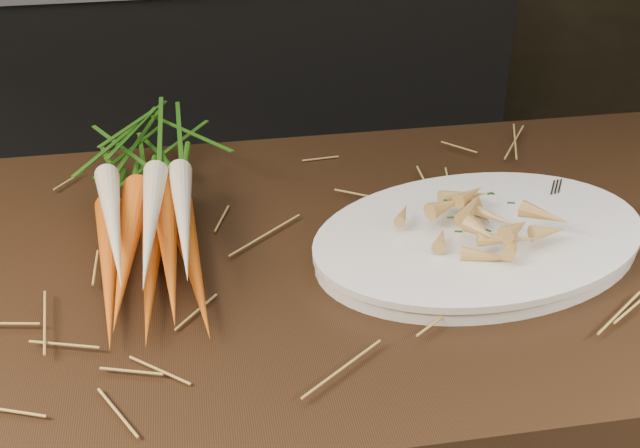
{
  "coord_description": "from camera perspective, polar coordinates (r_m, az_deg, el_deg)",
  "views": [
    {
      "loc": [
        0.13,
        -0.57,
        1.49
      ],
      "look_at": [
        0.28,
        0.27,
        0.96
      ],
      "focal_mm": 45.0,
      "sensor_mm": 36.0,
      "label": 1
    }
  ],
  "objects": [
    {
      "name": "back_counter",
      "position": [
        2.95,
        -5.79,
        10.41
      ],
      "size": [
        1.82,
        0.62,
        0.84
      ],
      "color": "black",
      "rests_on": "ground"
    },
    {
      "name": "straw_bedding",
      "position": [
        1.05,
        -15.24,
        -2.86
      ],
      "size": [
        1.4,
        0.6,
        0.02
      ],
      "primitive_type": null,
      "color": "olive",
      "rests_on": "main_counter"
    },
    {
      "name": "root_veg_bunch",
      "position": [
        1.14,
        -11.94,
        2.94
      ],
      "size": [
        0.19,
        0.57,
        0.11
      ],
      "rotation": [
        0.0,
        0.0,
        -0.01
      ],
      "color": "#C85015",
      "rests_on": "main_counter"
    },
    {
      "name": "serving_platter",
      "position": [
        1.08,
        11.26,
        -1.26
      ],
      "size": [
        0.5,
        0.38,
        0.02
      ],
      "primitive_type": null,
      "rotation": [
        0.0,
        0.0,
        0.18
      ],
      "color": "white",
      "rests_on": "main_counter"
    },
    {
      "name": "roasted_veg_heap",
      "position": [
        1.06,
        11.47,
        0.42
      ],
      "size": [
        0.25,
        0.2,
        0.05
      ],
      "primitive_type": null,
      "rotation": [
        0.0,
        0.0,
        0.18
      ],
      "color": "tan",
      "rests_on": "serving_platter"
    },
    {
      "name": "serving_fork",
      "position": [
        1.14,
        18.8,
        0.37
      ],
      "size": [
        0.1,
        0.16,
        0.0
      ],
      "primitive_type": "cube",
      "rotation": [
        0.0,
        0.0,
        -0.52
      ],
      "color": "silver",
      "rests_on": "serving_platter"
    }
  ]
}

